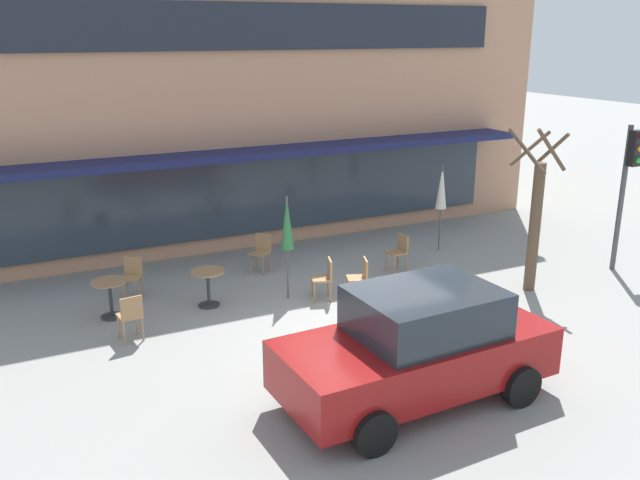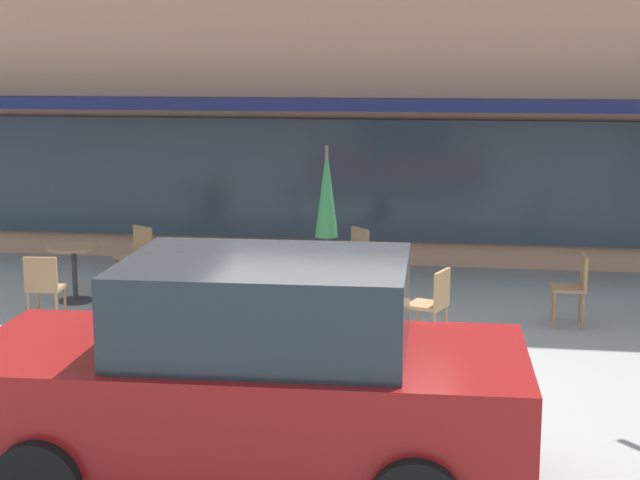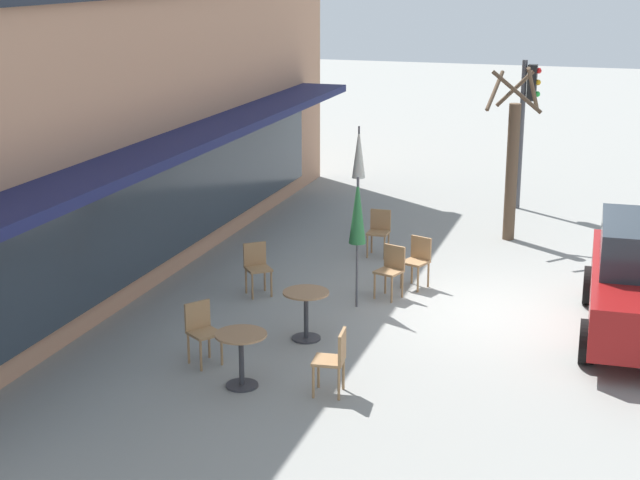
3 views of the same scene
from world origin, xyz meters
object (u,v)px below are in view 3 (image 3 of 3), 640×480
object	(u,v)px
cafe_table_near_wall	(241,351)
cafe_chair_4	(418,258)
cafe_table_streetside	(306,307)
patio_umbrella_green_folded	(358,212)
cafe_chair_3	(257,265)
street_tree	(512,161)
patio_umbrella_cream_folded	(359,153)
cafe_chair_5	(391,267)
traffic_light_pole	(527,109)
cafe_chair_2	(202,328)
cafe_chair_1	(334,357)
cafe_chair_0	(379,229)

from	to	relation	value
cafe_table_near_wall	cafe_chair_4	size ratio (longest dim) A/B	0.85
cafe_table_streetside	patio_umbrella_green_folded	bearing A→B (deg)	-11.88
cafe_chair_3	street_tree	bearing A→B (deg)	-37.57
patio_umbrella_cream_folded	cafe_chair_5	bearing A→B (deg)	-157.41
patio_umbrella_green_folded	traffic_light_pole	size ratio (longest dim) A/B	0.65
cafe_chair_2	cafe_chair_4	size ratio (longest dim) A/B	1.00
cafe_chair_2	cafe_chair_1	bearing A→B (deg)	-102.08
cafe_table_near_wall	cafe_chair_0	bearing A→B (deg)	-2.10
patio_umbrella_cream_folded	street_tree	size ratio (longest dim) A/B	0.62
street_tree	traffic_light_pole	xyz separation A→B (m)	(2.73, 0.04, 0.65)
patio_umbrella_cream_folded	traffic_light_pole	bearing A→B (deg)	-48.12
cafe_table_near_wall	patio_umbrella_cream_folded	world-z (taller)	patio_umbrella_cream_folded
cafe_chair_2	street_tree	size ratio (longest dim) A/B	0.25
cafe_table_streetside	street_tree	world-z (taller)	street_tree
patio_umbrella_green_folded	cafe_chair_3	bearing A→B (deg)	86.11
cafe_chair_3	cafe_chair_0	bearing A→B (deg)	-26.33
cafe_chair_0	cafe_table_streetside	bearing A→B (deg)	-179.44
cafe_chair_0	traffic_light_pole	world-z (taller)	traffic_light_pole
patio_umbrella_cream_folded	patio_umbrella_green_folded	bearing A→B (deg)	-164.78
cafe_table_near_wall	patio_umbrella_green_folded	world-z (taller)	patio_umbrella_green_folded
patio_umbrella_cream_folded	cafe_chair_0	bearing A→B (deg)	-153.06
cafe_table_streetside	cafe_chair_1	distance (m)	2.00
cafe_table_near_wall	cafe_chair_4	world-z (taller)	cafe_chair_4
cafe_chair_0	cafe_chair_1	world-z (taller)	same
cafe_chair_4	street_tree	xyz separation A→B (m)	(3.58, -1.14, 1.12)
cafe_chair_0	cafe_chair_5	size ratio (longest dim) A/B	1.00
street_tree	cafe_chair_5	bearing A→B (deg)	161.16
cafe_table_streetside	cafe_chair_0	size ratio (longest dim) A/B	0.85
cafe_table_near_wall	cafe_chair_0	distance (m)	6.51
cafe_table_near_wall	cafe_chair_5	size ratio (longest dim) A/B	0.85
cafe_table_near_wall	street_tree	world-z (taller)	street_tree
street_tree	traffic_light_pole	world-z (taller)	street_tree
patio_umbrella_green_folded	traffic_light_pole	bearing A→B (deg)	-13.50
cafe_chair_2	cafe_chair_5	world-z (taller)	same
cafe_table_near_wall	cafe_chair_2	xyz separation A→B (m)	(0.59, 0.84, 0.01)
cafe_table_near_wall	cafe_chair_3	distance (m)	3.82
cafe_chair_4	patio_umbrella_green_folded	bearing A→B (deg)	151.06
cafe_chair_4	cafe_chair_5	size ratio (longest dim) A/B	1.00
cafe_table_near_wall	street_tree	distance (m)	8.85
cafe_table_streetside	cafe_chair_3	xyz separation A→B (m)	(1.74, 1.47, 0.01)
patio_umbrella_green_folded	cafe_chair_2	distance (m)	3.45
patio_umbrella_green_folded	cafe_chair_5	xyz separation A→B (m)	(0.66, -0.42, -1.10)
patio_umbrella_green_folded	cafe_table_streetside	bearing A→B (deg)	168.12
cafe_table_streetside	cafe_chair_4	xyz separation A→B (m)	(2.95, -1.07, 0.01)
traffic_light_pole	cafe_chair_0	bearing A→B (deg)	154.43
street_tree	cafe_chair_3	bearing A→B (deg)	142.43
patio_umbrella_green_folded	cafe_chair_3	world-z (taller)	patio_umbrella_green_folded
patio_umbrella_cream_folded	traffic_light_pole	xyz separation A→B (m)	(2.82, -3.14, 0.67)
cafe_table_streetside	cafe_chair_5	xyz separation A→B (m)	(2.28, -0.76, 0.01)
cafe_chair_0	cafe_chair_3	bearing A→B (deg)	153.67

